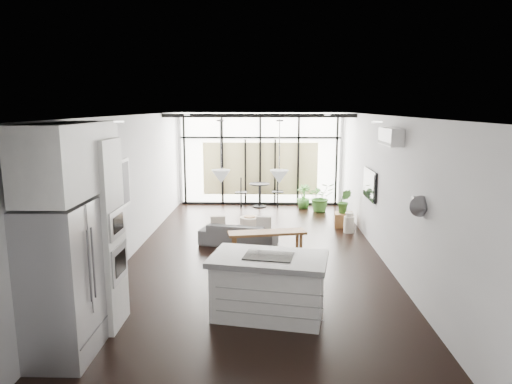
# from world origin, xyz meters

# --- Properties ---
(floor) EXTENTS (5.00, 10.00, 0.00)m
(floor) POSITION_xyz_m (0.00, 0.00, 0.00)
(floor) COLOR black
(floor) RESTS_ON ground
(ceiling) EXTENTS (5.00, 10.00, 0.00)m
(ceiling) POSITION_xyz_m (0.00, 0.00, 2.80)
(ceiling) COLOR white
(ceiling) RESTS_ON ground
(wall_left) EXTENTS (0.02, 10.00, 2.80)m
(wall_left) POSITION_xyz_m (-2.50, 0.00, 1.40)
(wall_left) COLOR silver
(wall_left) RESTS_ON ground
(wall_right) EXTENTS (0.02, 10.00, 2.80)m
(wall_right) POSITION_xyz_m (2.50, 0.00, 1.40)
(wall_right) COLOR silver
(wall_right) RESTS_ON ground
(wall_back) EXTENTS (5.00, 0.02, 2.80)m
(wall_back) POSITION_xyz_m (0.00, 5.00, 1.40)
(wall_back) COLOR silver
(wall_back) RESTS_ON ground
(wall_front) EXTENTS (5.00, 0.02, 2.80)m
(wall_front) POSITION_xyz_m (0.00, -5.00, 1.40)
(wall_front) COLOR silver
(wall_front) RESTS_ON ground
(glazing) EXTENTS (5.00, 0.20, 2.80)m
(glazing) POSITION_xyz_m (0.00, 4.88, 1.40)
(glazing) COLOR black
(glazing) RESTS_ON ground
(skylight) EXTENTS (4.70, 1.90, 0.06)m
(skylight) POSITION_xyz_m (0.00, 4.00, 2.77)
(skylight) COLOR white
(skylight) RESTS_ON ceiling
(neighbour_building) EXTENTS (3.50, 0.02, 1.60)m
(neighbour_building) POSITION_xyz_m (0.00, 4.95, 1.10)
(neighbour_building) COLOR beige
(neighbour_building) RESTS_ON ground
(island) EXTENTS (1.78, 1.25, 0.89)m
(island) POSITION_xyz_m (0.26, -2.69, 0.45)
(island) COLOR silver
(island) RESTS_ON floor
(cooktop) EXTENTS (0.75, 0.57, 0.01)m
(cooktop) POSITION_xyz_m (0.26, -2.69, 0.90)
(cooktop) COLOR black
(cooktop) RESTS_ON island
(fridge) EXTENTS (0.72, 0.91, 1.87)m
(fridge) POSITION_xyz_m (-2.19, -3.85, 0.94)
(fridge) COLOR #9F9EA4
(fridge) RESTS_ON floor
(appliance_column) EXTENTS (0.66, 0.69, 2.56)m
(appliance_column) POSITION_xyz_m (-2.08, -3.05, 1.28)
(appliance_column) COLOR silver
(appliance_column) RESTS_ON floor
(upper_cabinets) EXTENTS (0.62, 1.75, 0.86)m
(upper_cabinets) POSITION_xyz_m (-2.12, -3.50, 2.35)
(upper_cabinets) COLOR silver
(upper_cabinets) RESTS_ON wall_left
(pendant_left) EXTENTS (0.26, 0.26, 0.18)m
(pendant_left) POSITION_xyz_m (-0.40, -2.65, 2.02)
(pendant_left) COLOR white
(pendant_left) RESTS_ON ceiling
(pendant_right) EXTENTS (0.26, 0.26, 0.18)m
(pendant_right) POSITION_xyz_m (0.40, -2.65, 2.02)
(pendant_right) COLOR white
(pendant_right) RESTS_ON ceiling
(sofa) EXTENTS (1.72, 0.85, 0.65)m
(sofa) POSITION_xyz_m (-0.39, 0.72, 0.32)
(sofa) COLOR #515254
(sofa) RESTS_ON floor
(console_bench) EXTENTS (1.61, 0.68, 0.50)m
(console_bench) POSITION_xyz_m (0.23, -0.00, 0.25)
(console_bench) COLOR brown
(console_bench) RESTS_ON floor
(pouf) EXTENTS (0.59, 0.59, 0.38)m
(pouf) POSITION_xyz_m (-0.19, 1.69, 0.19)
(pouf) COLOR beige
(pouf) RESTS_ON floor
(crate) EXTENTS (0.50, 0.50, 0.34)m
(crate) POSITION_xyz_m (2.15, 2.33, 0.17)
(crate) COLOR brown
(crate) RESTS_ON floor
(plant_tall) EXTENTS (0.94, 1.00, 0.66)m
(plant_tall) POSITION_xyz_m (1.75, 4.01, 0.33)
(plant_tall) COLOR #346725
(plant_tall) RESTS_ON floor
(plant_med) EXTENTS (0.66, 0.81, 0.40)m
(plant_med) POSITION_xyz_m (1.29, 4.36, 0.20)
(plant_med) COLOR #346725
(plant_med) RESTS_ON floor
(plant_crate) EXTENTS (0.44, 0.66, 0.27)m
(plant_crate) POSITION_xyz_m (2.15, 2.33, 0.48)
(plant_crate) COLOR #346725
(plant_crate) RESTS_ON crate
(milk_can) EXTENTS (0.25, 0.25, 0.49)m
(milk_can) POSITION_xyz_m (2.18, 1.77, 0.24)
(milk_can) COLOR beige
(milk_can) RESTS_ON floor
(bistro_set) EXTENTS (1.43, 0.73, 0.66)m
(bistro_set) POSITION_xyz_m (-0.02, 4.54, 0.33)
(bistro_set) COLOR black
(bistro_set) RESTS_ON floor
(tv) EXTENTS (0.05, 1.10, 0.65)m
(tv) POSITION_xyz_m (2.46, 1.00, 1.30)
(tv) COLOR black
(tv) RESTS_ON wall_right
(ac_unit) EXTENTS (0.22, 0.90, 0.30)m
(ac_unit) POSITION_xyz_m (2.38, -0.80, 2.45)
(ac_unit) COLOR white
(ac_unit) RESTS_ON wall_right
(framed_art) EXTENTS (0.04, 0.70, 0.90)m
(framed_art) POSITION_xyz_m (-2.47, -0.50, 1.55)
(framed_art) COLOR black
(framed_art) RESTS_ON wall_left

